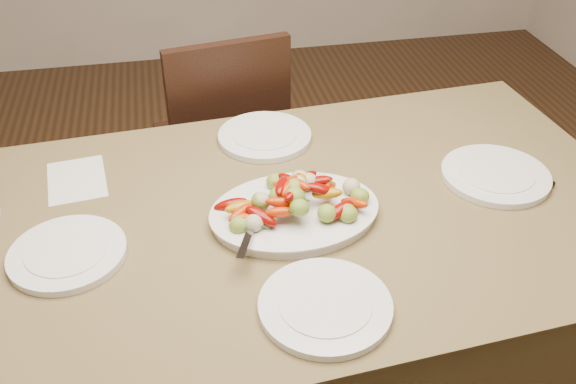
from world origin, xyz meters
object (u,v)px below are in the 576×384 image
Objects in this scene: plate_far at (265,137)px; chair_far at (219,142)px; plate_left at (68,254)px; dining_table at (288,316)px; serving_platter at (295,214)px; plate_near at (325,306)px; plate_right at (495,175)px.

chair_far is at bearing 101.94° from plate_far.
plate_left is 0.69m from plate_far.
dining_table is at bearing 87.00° from chair_far.
chair_far is 0.57m from plate_far.
plate_far is at bearing 91.31° from serving_platter.
serving_platter reaches higher than plate_left.
serving_platter is 0.55m from plate_left.
dining_table is 6.49× the size of plate_near.
plate_right is (0.57, 0.06, -0.00)m from serving_platter.
plate_far is 0.71m from plate_near.
chair_far reaches higher than plate_near.
chair_far is 1.23m from plate_near.
plate_left is (-0.43, -0.91, 0.29)m from chair_far.
chair_far is 3.52× the size of plate_left.
plate_left and plate_far have the same top height.
plate_far is at bearing 38.75° from plate_left.
plate_far is (0.10, -0.48, 0.29)m from chair_far.
plate_left is (-0.53, -0.07, 0.39)m from dining_table.
dining_table is 4.45× the size of serving_platter.
chair_far reaches higher than serving_platter.
chair_far is 0.92m from serving_platter.
plate_left reaches higher than dining_table.
plate_near is (-0.00, -0.32, -0.00)m from serving_platter.
plate_right is (1.12, 0.10, 0.00)m from plate_left.
plate_right is at bearing -29.30° from plate_far.
plate_left is at bearing -175.90° from serving_platter.
dining_table is 0.52m from plate_near.
chair_far reaches higher than plate_far.
chair_far is (-0.10, 0.84, 0.10)m from dining_table.
plate_right is at bearing 120.63° from chair_far.
chair_far is at bearing 95.25° from plate_near.
serving_platter is (0.11, -0.87, 0.30)m from chair_far.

